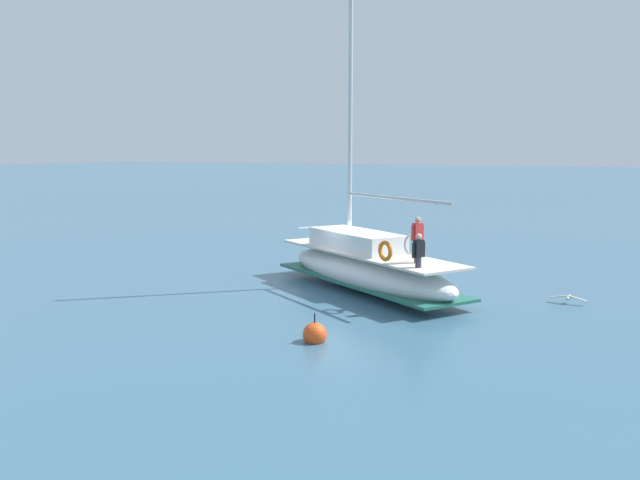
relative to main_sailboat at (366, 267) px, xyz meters
name	(u,v)px	position (x,y,z in m)	size (l,w,h in m)	color
ground_plane	(354,287)	(0.33, 0.64, -0.90)	(400.00, 400.00, 0.00)	#38607A
main_sailboat	(366,267)	(0.00, 0.00, 0.00)	(7.06, 9.44, 11.52)	white
seagull	(568,298)	(1.07, -7.14, -0.68)	(0.48, 1.23, 0.18)	silver
mooring_buoy	(315,334)	(-6.92, -1.39, -0.69)	(0.68, 0.68, 0.94)	#EA4C19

